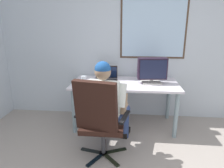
{
  "coord_description": "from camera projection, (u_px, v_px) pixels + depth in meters",
  "views": [
    {
      "loc": [
        -0.14,
        -1.22,
        1.58
      ],
      "look_at": [
        -0.39,
        1.39,
        0.81
      ],
      "focal_mm": 32.49,
      "sensor_mm": 36.0,
      "label": 1
    }
  ],
  "objects": [
    {
      "name": "desk",
      "position": [
        125.0,
        88.0,
        3.16
      ],
      "size": [
        1.62,
        0.78,
        0.72
      ],
      "color": "#8298A0",
      "rests_on": "ground"
    },
    {
      "name": "person_seated",
      "position": [
        107.0,
        104.0,
        2.56
      ],
      "size": [
        0.61,
        0.85,
        1.19
      ],
      "color": "navy",
      "rests_on": "ground"
    },
    {
      "name": "office_chair",
      "position": [
        100.0,
        117.0,
        2.32
      ],
      "size": [
        0.65,
        0.64,
        1.03
      ],
      "color": "black",
      "rests_on": "ground"
    },
    {
      "name": "crt_monitor",
      "position": [
        152.0,
        69.0,
        3.04
      ],
      "size": [
        0.45,
        0.27,
        0.39
      ],
      "color": "beige",
      "rests_on": "desk"
    },
    {
      "name": "wall_rear",
      "position": [
        141.0,
        41.0,
        3.37
      ],
      "size": [
        4.9,
        0.08,
        2.62
      ],
      "color": "silver",
      "rests_on": "ground"
    },
    {
      "name": "wine_glass",
      "position": [
        84.0,
        79.0,
        2.96
      ],
      "size": [
        0.08,
        0.08,
        0.14
      ],
      "color": "silver",
      "rests_on": "desk"
    },
    {
      "name": "laptop",
      "position": [
        106.0,
        77.0,
        3.24
      ],
      "size": [
        0.37,
        0.29,
        0.23
      ],
      "color": "black",
      "rests_on": "desk"
    }
  ]
}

